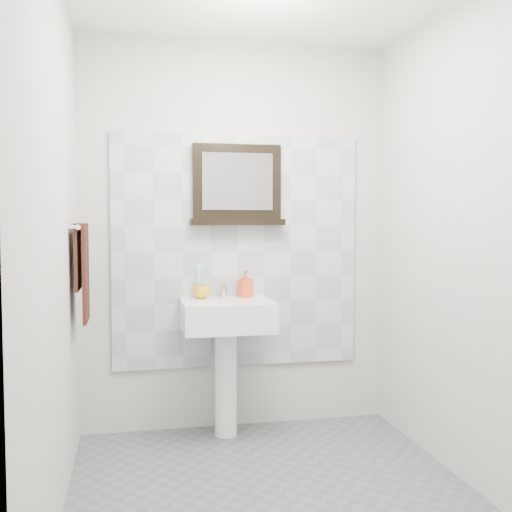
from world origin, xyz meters
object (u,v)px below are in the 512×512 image
at_px(framed_mirror, 237,187).
at_px(hand_towel, 82,265).
at_px(soap_dispenser, 245,284).
at_px(toothbrush_cup, 201,292).
at_px(pedestal_sink, 227,330).

height_order(framed_mirror, hand_towel, framed_mirror).
bearing_deg(soap_dispenser, toothbrush_cup, 168.94).
bearing_deg(toothbrush_cup, pedestal_sink, -39.23).
distance_m(pedestal_sink, framed_mirror, 0.91).
bearing_deg(pedestal_sink, framed_mirror, 62.30).
bearing_deg(pedestal_sink, hand_towel, -169.08).
bearing_deg(toothbrush_cup, soap_dispenser, 4.59).
xyz_separation_m(soap_dispenser, hand_towel, (-0.98, -0.30, 0.16)).
distance_m(toothbrush_cup, hand_towel, 0.78).
distance_m(pedestal_sink, soap_dispenser, 0.33).
relative_size(pedestal_sink, framed_mirror, 1.58).
bearing_deg(hand_towel, toothbrush_cup, 21.78).
xyz_separation_m(framed_mirror, hand_towel, (-0.94, -0.35, -0.46)).
bearing_deg(toothbrush_cup, hand_towel, -158.22).
bearing_deg(toothbrush_cup, framed_mirror, 16.23).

